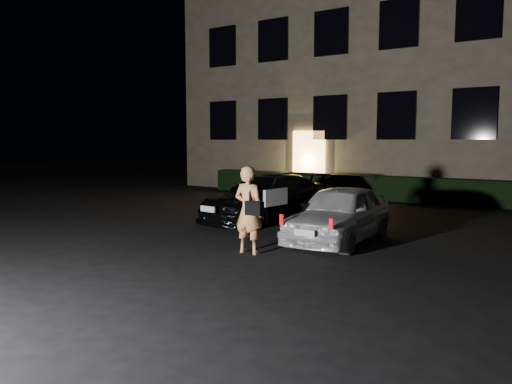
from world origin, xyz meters
The scene contains 6 objects.
ground centered at (0.00, 0.00, 0.00)m, with size 80.00×80.00×0.00m, color black.
building centered at (0.00, 14.99, 6.00)m, with size 20.00×8.11×12.00m.
hedge centered at (0.00, 10.50, 0.42)m, with size 15.00×0.70×0.85m, color black.
sedan centered at (-1.25, 4.25, 0.61)m, with size 2.13×4.36×1.21m.
hatch centered at (1.53, 2.76, 0.59)m, with size 1.58×3.55×1.18m.
man centered at (0.60, 0.77, 0.83)m, with size 0.67×0.39×1.64m.
Camera 1 is at (5.82, -6.82, 2.11)m, focal length 35.00 mm.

